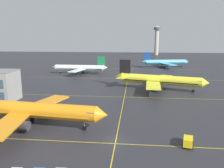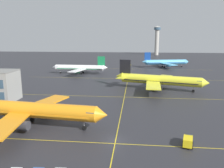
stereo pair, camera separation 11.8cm
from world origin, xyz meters
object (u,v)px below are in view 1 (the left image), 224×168
control_tower (157,38)px  airliner_second_row (159,80)px  airliner_front_gate (31,110)px  airliner_third_row (80,68)px  service_truck_red_van (188,141)px  airliner_far_left_stand (165,62)px

control_tower → airliner_second_row: bearing=-94.5°
airliner_front_gate → airliner_second_row: 59.90m
airliner_third_row → service_truck_red_van: bearing=-63.4°
control_tower → airliner_third_row: bearing=-110.9°
airliner_second_row → airliner_far_left_stand: 78.97m
airliner_front_gate → airliner_third_row: 86.76m
airliner_far_left_stand → control_tower: size_ratio=1.01×
airliner_third_row → control_tower: 173.72m
airliner_second_row → airliner_far_left_stand: airliner_second_row is taller
airliner_far_left_stand → service_truck_red_van: size_ratio=8.41×
airliner_second_row → control_tower: bearing=85.5°
service_truck_red_van → control_tower: size_ratio=0.12×
airliner_third_row → airliner_far_left_stand: airliner_far_left_stand is taller
airliner_far_left_stand → control_tower: control_tower is taller
control_tower → airliner_front_gate: bearing=-102.2°
airliner_front_gate → airliner_third_row: airliner_front_gate is taller
airliner_front_gate → airliner_far_left_stand: bearing=68.1°
airliner_front_gate → airliner_second_row: bearing=51.1°
airliner_front_gate → airliner_second_row: size_ratio=1.01×
airliner_second_row → service_truck_red_van: bearing=-88.6°
airliner_second_row → service_truck_red_van: (1.30, -54.14, -3.23)m
airliner_second_row → airliner_third_row: airliner_second_row is taller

